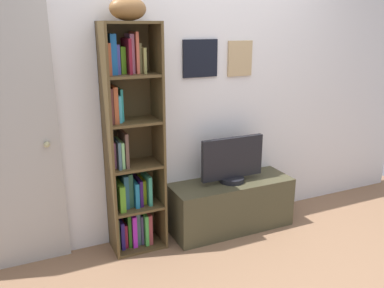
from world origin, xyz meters
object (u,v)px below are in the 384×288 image
at_px(football, 128,9).
at_px(door, 0,143).
at_px(bookshelf, 129,151).
at_px(tv_stand, 231,205).
at_px(television, 232,161).

distance_m(football, door, 1.32).
relative_size(bookshelf, door, 0.92).
xyz_separation_m(bookshelf, door, (-0.91, 0.09, 0.15)).
bearing_deg(tv_stand, television, 90.00).
bearing_deg(door, bookshelf, -5.73).
relative_size(tv_stand, door, 0.56).
xyz_separation_m(football, tv_stand, (0.86, -0.05, -1.67)).
bearing_deg(football, tv_stand, -3.54).
bearing_deg(bookshelf, tv_stand, -5.48).
height_order(television, door, door).
height_order(bookshelf, football, football).
height_order(bookshelf, television, bookshelf).
relative_size(bookshelf, football, 6.20).
relative_size(tv_stand, television, 1.89).
bearing_deg(tv_stand, football, 176.46).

